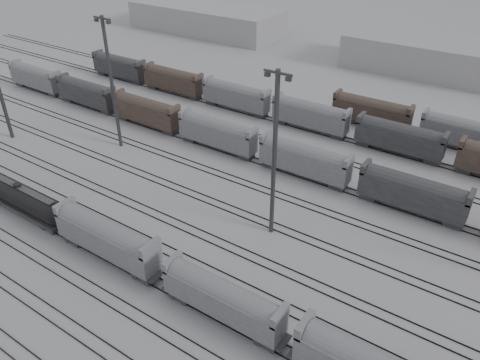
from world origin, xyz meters
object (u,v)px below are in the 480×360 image
Objects in this scene: light_mast_c at (274,153)px; tank_car_b at (21,197)px; hopper_car_b at (223,297)px; hopper_car_a at (107,237)px.

tank_car_b is at bearing -153.19° from light_mast_c.
hopper_car_b is at bearing -77.66° from light_mast_c.
light_mast_c reaches higher than hopper_car_a.
hopper_car_a reaches higher than hopper_car_b.
light_mast_c is at bearing 26.81° from tank_car_b.
light_mast_c reaches higher than tank_car_b.
hopper_car_b is (34.88, 0.00, 0.48)m from tank_car_b.
hopper_car_b is (17.36, 0.00, -0.27)m from hopper_car_a.
hopper_car_a is at bearing 180.00° from hopper_car_b.
light_mast_c is at bearing 102.34° from hopper_car_b.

